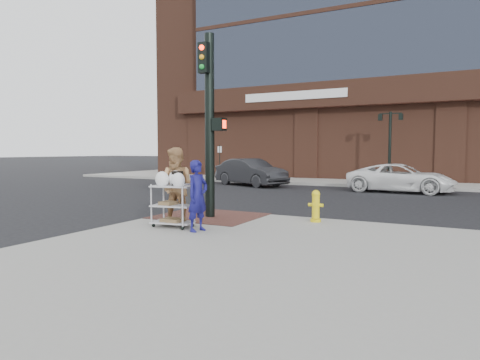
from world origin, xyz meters
The scene contains 15 objects.
ground centered at (0.00, 0.00, 0.00)m, with size 220.00×220.00×0.00m, color black.
brick_curb_ramp centered at (-0.60, 0.90, 0.16)m, with size 2.80×2.40×0.01m, color #4D2724.
bank_building centered at (5.00, 31.00, 14.15)m, with size 42.00×26.00×28.00m, color brown.
lamp_post centered at (2.00, 16.00, 2.62)m, with size 1.32×0.22×4.00m.
parking_sign centered at (-8.50, 15.00, 1.25)m, with size 0.05×0.05×2.20m, color black.
traffic_signal_pole centered at (-0.48, 0.77, 2.83)m, with size 0.61×0.51×5.00m.
woman_blue centered at (0.35, -1.12, 0.96)m, with size 0.59×0.39×1.63m, color #13125A.
pedestrian_tan centered at (-0.54, -0.66, 1.11)m, with size 0.93×0.73×1.92m, color tan.
sedan_dark centered at (-4.91, 12.32, 0.76)m, with size 1.62×4.64×1.53m, color black.
minivan_white centered at (3.08, 12.26, 0.68)m, with size 2.25×4.89×1.36m, color white.
utility_cart centered at (-0.46, -0.97, 0.77)m, with size 1.07×0.72×1.36m.
fire_hydrant centered at (2.35, 1.38, 0.57)m, with size 0.39×0.27×0.83m.
newsbox_red centered at (-5.35, 15.09, 0.68)m, with size 0.45×0.40×1.06m, color red.
newsbox_yellow centered at (-6.59, 15.23, 0.59)m, with size 0.37×0.34×0.89m, color gold.
newsbox_blue centered at (-6.62, 15.00, 0.64)m, with size 0.41×0.37×0.98m, color #1824A1.
Camera 1 is at (5.70, -9.26, 2.00)m, focal length 32.00 mm.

